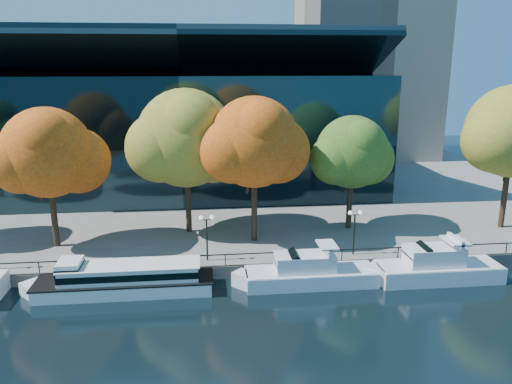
{
  "coord_description": "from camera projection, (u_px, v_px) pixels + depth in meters",
  "views": [
    {
      "loc": [
        -1.64,
        -35.68,
        17.54
      ],
      "look_at": [
        3.1,
        8.0,
        6.03
      ],
      "focal_mm": 35.0,
      "sensor_mm": 36.0,
      "label": 1
    }
  ],
  "objects": [
    {
      "name": "ground",
      "position": [
        228.0,
        293.0,
        38.93
      ],
      "size": [
        160.0,
        160.0,
        0.0
      ],
      "primitive_type": "plane",
      "color": "black",
      "rests_on": "ground"
    },
    {
      "name": "tree_4",
      "position": [
        353.0,
        154.0,
        49.28
      ],
      "size": [
        9.03,
        7.4,
        11.49
      ],
      "color": "black",
      "rests_on": "promenade"
    },
    {
      "name": "cruiser_far",
      "position": [
        433.0,
        267.0,
        41.05
      ],
      "size": [
        11.39,
        3.16,
        3.72
      ],
      "color": "white",
      "rests_on": "ground"
    },
    {
      "name": "tour_boat",
      "position": [
        120.0,
        278.0,
        38.8
      ],
      "size": [
        14.94,
        3.33,
        2.83
      ],
      "color": "white",
      "rests_on": "ground"
    },
    {
      "name": "cruiser_near",
      "position": [
        305.0,
        272.0,
        40.27
      ],
      "size": [
        11.74,
        3.02,
        3.4
      ],
      "color": "white",
      "rests_on": "ground"
    },
    {
      "name": "railing",
      "position": [
        225.0,
        255.0,
        41.56
      ],
      "size": [
        88.2,
        0.08,
        0.99
      ],
      "color": "black",
      "rests_on": "promenade"
    },
    {
      "name": "lamp_2",
      "position": [
        355.0,
        222.0,
        43.44
      ],
      "size": [
        1.26,
        0.36,
        4.03
      ],
      "color": "black",
      "rests_on": "promenade"
    },
    {
      "name": "convention_building",
      "position": [
        184.0,
        131.0,
        66.93
      ],
      "size": [
        50.0,
        24.57,
        21.43
      ],
      "color": "black",
      "rests_on": "ground"
    },
    {
      "name": "tree_1",
      "position": [
        49.0,
        155.0,
        44.05
      ],
      "size": [
        10.07,
        8.26,
        12.78
      ],
      "color": "black",
      "rests_on": "promenade"
    },
    {
      "name": "tree_3",
      "position": [
        256.0,
        144.0,
        45.31
      ],
      "size": [
        10.45,
        8.57,
        13.63
      ],
      "color": "black",
      "rests_on": "promenade"
    },
    {
      "name": "lamp_1",
      "position": [
        207.0,
        227.0,
        42.09
      ],
      "size": [
        1.26,
        0.36,
        4.03
      ],
      "color": "black",
      "rests_on": "promenade"
    },
    {
      "name": "promenade",
      "position": [
        215.0,
        180.0,
        73.79
      ],
      "size": [
        90.0,
        67.08,
        1.0
      ],
      "color": "slate",
      "rests_on": "ground"
    },
    {
      "name": "tree_2",
      "position": [
        188.0,
        140.0,
        47.83
      ],
      "size": [
        11.86,
        9.72,
        14.17
      ],
      "color": "black",
      "rests_on": "promenade"
    }
  ]
}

